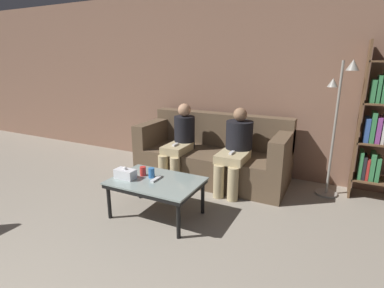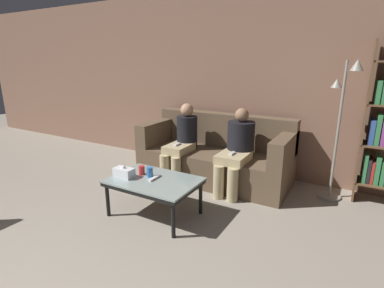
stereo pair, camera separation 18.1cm
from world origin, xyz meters
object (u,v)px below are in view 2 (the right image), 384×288
object	(u,v)px
coffee_table	(154,183)
standing_lamp	(342,117)
seated_person_left_end	(182,141)
seated_person_mid_left	(237,148)
couch	(216,156)
cup_near_left	(142,170)
cup_near_right	(150,172)
game_remote	(154,178)
tissue_box	(124,172)

from	to	relation	value
coffee_table	standing_lamp	xyz separation A→B (m)	(1.62, 1.41, 0.63)
seated_person_left_end	seated_person_mid_left	size ratio (longest dim) A/B	1.00
standing_lamp	seated_person_left_end	world-z (taller)	standing_lamp
couch	seated_person_mid_left	distance (m)	0.51
cup_near_left	seated_person_mid_left	bearing A→B (deg)	54.80
cup_near_right	game_remote	bearing A→B (deg)	-26.22
cup_near_left	tissue_box	distance (m)	0.19
cup_near_right	seated_person_mid_left	world-z (taller)	seated_person_mid_left
coffee_table	tissue_box	size ratio (longest dim) A/B	4.25
tissue_box	seated_person_mid_left	world-z (taller)	seated_person_mid_left
cup_near_left	seated_person_left_end	bearing A→B (deg)	94.90
tissue_box	cup_near_left	bearing A→B (deg)	51.33
cup_near_right	standing_lamp	world-z (taller)	standing_lamp
seated_person_left_end	game_remote	bearing A→B (deg)	-74.84
coffee_table	standing_lamp	bearing A→B (deg)	41.04
standing_lamp	couch	bearing A→B (deg)	-175.10
cup_near_left	tissue_box	world-z (taller)	tissue_box
game_remote	seated_person_left_end	distance (m)	1.09
cup_near_right	coffee_table	bearing A→B (deg)	-26.22
couch	coffee_table	bearing A→B (deg)	-95.19
tissue_box	seated_person_mid_left	xyz separation A→B (m)	(0.83, 1.16, 0.10)
game_remote	standing_lamp	xyz separation A→B (m)	(1.62, 1.41, 0.58)
couch	tissue_box	bearing A→B (deg)	-107.39
seated_person_mid_left	cup_near_left	bearing A→B (deg)	-125.20
cup_near_right	game_remote	size ratio (longest dim) A/B	0.71
cup_near_left	seated_person_left_end	size ratio (longest dim) A/B	0.10
coffee_table	game_remote	xyz separation A→B (m)	(0.00, 0.00, 0.05)
game_remote	seated_person_left_end	xyz separation A→B (m)	(-0.28, 1.04, 0.13)
coffee_table	standing_lamp	distance (m)	2.24
cup_near_left	coffee_table	bearing A→B (deg)	-13.40
coffee_table	couch	bearing A→B (deg)	84.81
cup_near_right	seated_person_left_end	distance (m)	1.03
tissue_box	standing_lamp	size ratio (longest dim) A/B	0.13
couch	standing_lamp	size ratio (longest dim) A/B	1.26
coffee_table	seated_person_mid_left	size ratio (longest dim) A/B	0.89
cup_near_left	seated_person_mid_left	world-z (taller)	seated_person_mid_left
cup_near_right	tissue_box	distance (m)	0.28
game_remote	standing_lamp	distance (m)	2.23
couch	tissue_box	distance (m)	1.46
couch	cup_near_right	xyz separation A→B (m)	(-0.20, -1.24, 0.14)
couch	standing_lamp	world-z (taller)	standing_lamp
coffee_table	cup_near_left	distance (m)	0.22
standing_lamp	game_remote	bearing A→B (deg)	-138.96
game_remote	coffee_table	bearing A→B (deg)	180.00
coffee_table	tissue_box	xyz separation A→B (m)	(-0.32, -0.10, 0.09)
coffee_table	seated_person_mid_left	world-z (taller)	seated_person_mid_left
coffee_table	cup_near_right	size ratio (longest dim) A/B	8.79
couch	coffee_table	xyz separation A→B (m)	(-0.12, -1.28, 0.04)
couch	seated_person_left_end	distance (m)	0.52
couch	tissue_box	size ratio (longest dim) A/B	9.34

